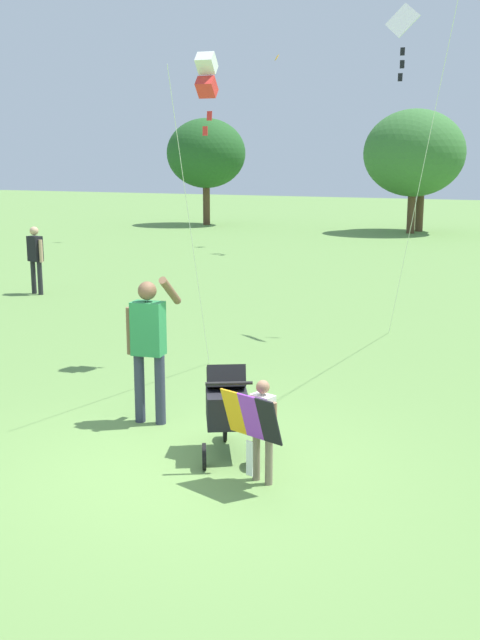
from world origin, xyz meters
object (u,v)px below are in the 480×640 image
at_px(kite_adult_black, 206,77).
at_px(kite_orange_delta, 404,39).
at_px(person_sitting_far, 35,255).
at_px(child_with_butterfly_kite, 261,422).
at_px(stroller, 227,401).
at_px(person_adult_flyer, 149,339).

xyz_separation_m(kite_adult_black, kite_orange_delta, (2.10, 3.25, 0.84)).
distance_m(kite_orange_delta, person_sitting_far, 9.93).
relative_size(child_with_butterfly_kite, stroller, 0.99).
height_order(person_adult_flyer, person_sitting_far, person_adult_flyer).
xyz_separation_m(child_with_butterfly_kite, person_sitting_far, (-9.48, 7.50, 0.33)).
height_order(child_with_butterfly_kite, person_sitting_far, person_sitting_far).
height_order(stroller, person_sitting_far, person_sitting_far).
height_order(kite_orange_delta, person_sitting_far, kite_orange_delta).
height_order(person_adult_flyer, kite_orange_delta, kite_orange_delta).
distance_m(child_with_butterfly_kite, kite_orange_delta, 8.39).
height_order(child_with_butterfly_kite, stroller, child_with_butterfly_kite).
bearing_deg(child_with_butterfly_kite, kite_orange_delta, 94.35).
xyz_separation_m(person_adult_flyer, stroller, (1.31, -0.48, -0.46)).
relative_size(kite_adult_black, kite_orange_delta, 0.81).
height_order(child_with_butterfly_kite, kite_orange_delta, kite_orange_delta).
bearing_deg(kite_orange_delta, person_sitting_far, 176.74).
bearing_deg(child_with_butterfly_kite, person_sitting_far, 141.65).
bearing_deg(kite_adult_black, person_adult_flyer, -76.26).
height_order(stroller, kite_adult_black, kite_adult_black).
bearing_deg(stroller, child_with_butterfly_kite, -39.13).
bearing_deg(person_sitting_far, kite_orange_delta, -3.26).
distance_m(person_adult_flyer, stroller, 1.47).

